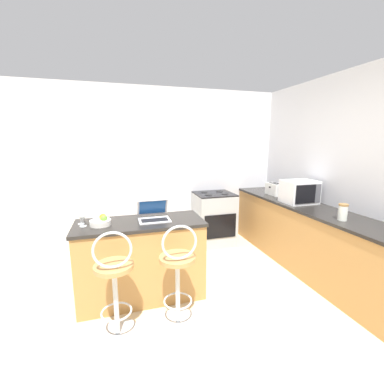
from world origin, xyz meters
TOP-DOWN VIEW (x-y plane):
  - ground_plane at (0.00, 0.00)m, footprint 20.00×20.00m
  - wall_back at (0.00, 2.38)m, footprint 12.00×0.06m
  - breakfast_bar at (-0.48, 0.83)m, footprint 1.37×0.58m
  - counter_right at (1.76, 0.93)m, footprint 0.60×2.88m
  - bar_stool_near at (-0.76, 0.26)m, footprint 0.40×0.40m
  - bar_stool_far at (-0.20, 0.26)m, footprint 0.40×0.40m
  - laptop at (-0.33, 0.87)m, footprint 0.34×0.31m
  - microwave at (1.76, 1.08)m, footprint 0.44×0.35m
  - toaster at (1.75, 1.65)m, footprint 0.20×0.30m
  - stove_range at (0.86, 2.05)m, footprint 0.63×0.58m
  - fruit_bowl at (-0.88, 0.82)m, footprint 0.21×0.21m
  - storage_jar at (1.66, 0.25)m, footprint 0.10×0.10m
  - wine_glass_short at (-1.08, 0.91)m, footprint 0.08×0.08m
  - wine_glass_tall at (-1.05, 0.83)m, footprint 0.07×0.07m

SIDE VIEW (x-z plane):
  - ground_plane at x=0.00m, z-range 0.00..0.00m
  - stove_range at x=0.86m, z-range 0.00..0.89m
  - counter_right at x=1.76m, z-range 0.00..0.89m
  - breakfast_bar at x=-0.48m, z-range 0.00..0.89m
  - bar_stool_near at x=-0.76m, z-range -0.03..1.00m
  - bar_stool_far at x=-0.20m, z-range -0.03..1.00m
  - fruit_bowl at x=-0.88m, z-range 0.87..0.98m
  - laptop at x=-0.33m, z-range 0.84..1.05m
  - storage_jar at x=1.66m, z-range 0.89..1.07m
  - toaster at x=1.75m, z-range 0.89..1.08m
  - wine_glass_tall at x=-1.05m, z-range 0.92..1.07m
  - wine_glass_short at x=-1.08m, z-range 0.92..1.07m
  - microwave at x=1.76m, z-range 0.89..1.21m
  - wall_back at x=0.00m, z-range 0.00..2.60m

